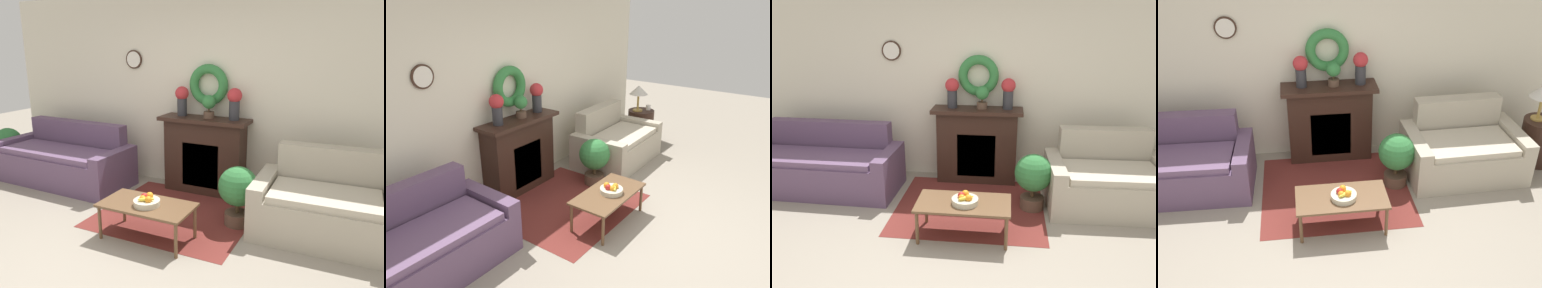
% 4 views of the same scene
% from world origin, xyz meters
% --- Properties ---
extents(ground_plane, '(16.00, 16.00, 0.00)m').
position_xyz_m(ground_plane, '(0.00, 0.00, 0.00)').
color(ground_plane, gray).
extents(floor_rug, '(1.80, 1.62, 0.01)m').
position_xyz_m(floor_rug, '(0.04, 1.33, 0.00)').
color(floor_rug, maroon).
rests_on(floor_rug, ground_plane).
extents(wall_back, '(6.80, 0.19, 2.70)m').
position_xyz_m(wall_back, '(0.00, 2.36, 1.36)').
color(wall_back, beige).
rests_on(wall_back, ground_plane).
extents(fireplace, '(1.23, 0.41, 1.06)m').
position_xyz_m(fireplace, '(0.05, 2.16, 0.53)').
color(fireplace, '#331E16').
rests_on(fireplace, ground_plane).
extents(couch_left, '(2.10, 0.92, 0.87)m').
position_xyz_m(couch_left, '(-2.01, 1.64, 0.32)').
color(couch_left, '#604766').
rests_on(couch_left, ground_plane).
extents(loveseat_right, '(1.49, 0.99, 0.91)m').
position_xyz_m(loveseat_right, '(1.71, 1.56, 0.32)').
color(loveseat_right, '#B2A893').
rests_on(loveseat_right, ground_plane).
extents(coffee_table, '(0.99, 0.52, 0.39)m').
position_xyz_m(coffee_table, '(0.04, 0.67, 0.36)').
color(coffee_table, brown).
rests_on(coffee_table, ground_plane).
extents(fruit_bowl, '(0.28, 0.28, 0.12)m').
position_xyz_m(fruit_bowl, '(0.06, 0.64, 0.44)').
color(fruit_bowl, beige).
rests_on(fruit_bowl, coffee_table).
extents(side_table_by_loveseat, '(0.49, 0.49, 0.62)m').
position_xyz_m(side_table_by_loveseat, '(2.81, 1.66, 0.31)').
color(side_table_by_loveseat, '#331E16').
rests_on(side_table_by_loveseat, ground_plane).
extents(vase_on_mantel_left, '(0.19, 0.19, 0.40)m').
position_xyz_m(vase_on_mantel_left, '(-0.29, 2.16, 1.29)').
color(vase_on_mantel_left, '#2D2D33').
rests_on(vase_on_mantel_left, fireplace).
extents(vase_on_mantel_right, '(0.19, 0.19, 0.42)m').
position_xyz_m(vase_on_mantel_right, '(0.46, 2.16, 1.30)').
color(vase_on_mantel_right, '#2D2D33').
rests_on(vase_on_mantel_right, fireplace).
extents(potted_plant_on_mantel, '(0.18, 0.18, 0.31)m').
position_xyz_m(potted_plant_on_mantel, '(0.11, 2.14, 1.24)').
color(potted_plant_on_mantel, brown).
rests_on(potted_plant_on_mantel, fireplace).
extents(potted_plant_floor_by_loveseat, '(0.45, 0.45, 0.69)m').
position_xyz_m(potted_plant_floor_by_loveseat, '(0.80, 1.38, 0.42)').
color(potted_plant_floor_by_loveseat, brown).
rests_on(potted_plant_floor_by_loveseat, ground_plane).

